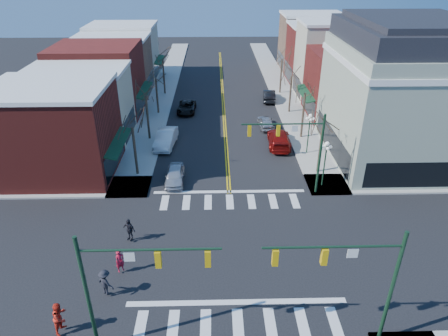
{
  "coord_description": "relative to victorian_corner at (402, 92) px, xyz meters",
  "views": [
    {
      "loc": [
        -1.15,
        -21.53,
        18.19
      ],
      "look_at": [
        -0.47,
        6.93,
        2.8
      ],
      "focal_mm": 32.0,
      "sensor_mm": 36.0,
      "label": 1
    }
  ],
  "objects": [
    {
      "name": "bldg_left_brick_a",
      "position": [
        -32.0,
        -2.75,
        -2.66
      ],
      "size": [
        10.0,
        8.5,
        8.0
      ],
      "primitive_type": "cube",
      "color": "maroon",
      "rests_on": "ground"
    },
    {
      "name": "pedestrian_red_a",
      "position": [
        -23.8,
        -16.41,
        -5.71
      ],
      "size": [
        0.69,
        0.66,
        1.59
      ],
      "primitive_type": "imported",
      "rotation": [
        0.0,
        0.0,
        0.67
      ],
      "color": "red",
      "rests_on": "sidewalk_left"
    },
    {
      "name": "tree_right_b",
      "position": [
        -8.1,
        4.5,
        -4.07
      ],
      "size": [
        0.24,
        0.24,
        5.18
      ],
      "primitive_type": "cylinder",
      "color": "#382B21",
      "rests_on": "ground"
    },
    {
      "name": "bldg_right_brick_a",
      "position": [
        -1.0,
        11.25,
        -2.66
      ],
      "size": [
        10.0,
        8.5,
        8.0
      ],
      "primitive_type": "cube",
      "color": "maroon",
      "rests_on": "ground"
    },
    {
      "name": "tree_right_c",
      "position": [
        -8.1,
        12.5,
        -4.24
      ],
      "size": [
        0.24,
        0.24,
        4.83
      ],
      "primitive_type": "cylinder",
      "color": "#382B21",
      "rests_on": "ground"
    },
    {
      "name": "bldg_right_tan",
      "position": [
        -1.0,
        34.5,
        -2.16
      ],
      "size": [
        10.0,
        8.0,
        9.0
      ],
      "primitive_type": "cube",
      "color": "#856149",
      "rests_on": "ground"
    },
    {
      "name": "car_left_mid",
      "position": [
        -22.9,
        2.81,
        -5.81
      ],
      "size": [
        2.3,
        5.31,
        1.7
      ],
      "primitive_type": "imported",
      "rotation": [
        0.0,
        0.0,
        -0.1
      ],
      "color": "white",
      "rests_on": "ground"
    },
    {
      "name": "tree_right_d",
      "position": [
        -8.1,
        20.5,
        -4.17
      ],
      "size": [
        0.24,
        0.24,
        4.97
      ],
      "primitive_type": "cylinder",
      "color": "#382B21",
      "rests_on": "ground"
    },
    {
      "name": "car_left_far",
      "position": [
        -21.3,
        13.01,
        -6.0
      ],
      "size": [
        2.38,
        4.84,
        1.32
      ],
      "primitive_type": "imported",
      "rotation": [
        0.0,
        0.0,
        -0.04
      ],
      "color": "black",
      "rests_on": "ground"
    },
    {
      "name": "bldg_left_tan",
      "position": [
        -32.0,
        21.25,
        -2.76
      ],
      "size": [
        10.0,
        7.5,
        7.8
      ],
      "primitive_type": "cube",
      "color": "#856149",
      "rests_on": "ground"
    },
    {
      "name": "tree_left_d",
      "position": [
        -24.9,
        20.5,
        -4.21
      ],
      "size": [
        0.24,
        0.24,
        4.9
      ],
      "primitive_type": "cylinder",
      "color": "#382B21",
      "rests_on": "ground"
    },
    {
      "name": "car_right_far",
      "position": [
        -10.1,
        17.27,
        -5.9
      ],
      "size": [
        2.01,
        4.7,
        1.51
      ],
      "primitive_type": "imported",
      "rotation": [
        0.0,
        0.0,
        3.05
      ],
      "color": "black",
      "rests_on": "ground"
    },
    {
      "name": "bldg_left_brick_b",
      "position": [
        -32.0,
        13.0,
        -2.41
      ],
      "size": [
        10.0,
        9.0,
        8.5
      ],
      "primitive_type": "cube",
      "color": "maroon",
      "rests_on": "ground"
    },
    {
      "name": "tree_left_b",
      "position": [
        -24.9,
        4.5,
        -4.14
      ],
      "size": [
        0.24,
        0.24,
        5.04
      ],
      "primitive_type": "cylinder",
      "color": "#382B21",
      "rests_on": "ground"
    },
    {
      "name": "bldg_right_brick_b",
      "position": [
        -1.0,
        26.5,
        -2.41
      ],
      "size": [
        10.0,
        8.0,
        8.5
      ],
      "primitive_type": "cube",
      "color": "maroon",
      "rests_on": "ground"
    },
    {
      "name": "traffic_mast_near_left",
      "position": [
        -22.05,
        -21.9,
        -1.95
      ],
      "size": [
        6.6,
        0.28,
        7.2
      ],
      "color": "#14331E",
      "rests_on": "ground"
    },
    {
      "name": "sidewalk_left",
      "position": [
        -25.25,
        5.5,
        -6.58
      ],
      "size": [
        3.5,
        70.0,
        0.15
      ],
      "primitive_type": "cube",
      "color": "#9E9B93",
      "rests_on": "ground"
    },
    {
      "name": "victorian_corner",
      "position": [
        0.0,
        0.0,
        0.0
      ],
      "size": [
        12.25,
        14.25,
        13.3
      ],
      "color": "#95A08A",
      "rests_on": "ground"
    },
    {
      "name": "tree_left_a",
      "position": [
        -24.9,
        -3.5,
        -4.28
      ],
      "size": [
        0.24,
        0.24,
        4.76
      ],
      "primitive_type": "cylinder",
      "color": "#382B21",
      "rests_on": "ground"
    },
    {
      "name": "pedestrian_dark_a",
      "position": [
        -23.8,
        -13.21,
        -5.65
      ],
      "size": [
        1.09,
        0.86,
        1.72
      ],
      "primitive_type": "imported",
      "rotation": [
        0.0,
        0.0,
        -0.51
      ],
      "color": "black",
      "rests_on": "sidewalk_left"
    },
    {
      "name": "car_left_near",
      "position": [
        -21.3,
        -4.93,
        -5.96
      ],
      "size": [
        1.66,
        4.11,
        1.4
      ],
      "primitive_type": "imported",
      "rotation": [
        0.0,
        0.0,
        0.0
      ],
      "color": "silver",
      "rests_on": "ground"
    },
    {
      "name": "bldg_left_stucco_a",
      "position": [
        -32.0,
        5.0,
        -2.91
      ],
      "size": [
        10.0,
        7.0,
        7.5
      ],
      "primitive_type": "cube",
      "color": "#B8B297",
      "rests_on": "ground"
    },
    {
      "name": "lamppost_midblock",
      "position": [
        -8.3,
        0.5,
        -3.7
      ],
      "size": [
        0.36,
        0.36,
        4.33
      ],
      "color": "#14331E",
      "rests_on": "ground"
    },
    {
      "name": "sidewalk_right",
      "position": [
        -7.75,
        5.5,
        -6.58
      ],
      "size": [
        3.5,
        70.0,
        0.15
      ],
      "primitive_type": "cube",
      "color": "#9E9B93",
      "rests_on": "ground"
    },
    {
      "name": "car_right_mid",
      "position": [
        -11.7,
        7.57,
        -5.97
      ],
      "size": [
        1.79,
        4.09,
        1.37
      ],
      "primitive_type": "imported",
      "rotation": [
        0.0,
        0.0,
        3.18
      ],
      "color": "#ACADB1",
      "rests_on": "ground"
    },
    {
      "name": "traffic_mast_near_right",
      "position": [
        -10.95,
        -21.9,
        -1.95
      ],
      "size": [
        6.6,
        0.28,
        7.2
      ],
      "color": "#14331E",
      "rests_on": "ground"
    },
    {
      "name": "tree_right_a",
      "position": [
        -8.1,
        -3.5,
        -4.35
      ],
      "size": [
        0.24,
        0.24,
        4.62
      ],
      "primitive_type": "cylinder",
      "color": "#382B21",
      "rests_on": "ground"
    },
    {
      "name": "car_right_near",
      "position": [
        -10.88,
        2.51,
        -5.85
      ],
      "size": [
        2.63,
        5.69,
        1.61
      ],
      "primitive_type": "imported",
      "rotation": [
        0.0,
        0.0,
        3.07
      ],
      "color": "maroon",
      "rests_on": "ground"
    },
    {
      "name": "bldg_right_stucco",
      "position": [
        -1.0,
        19.0,
        -1.66
      ],
      "size": [
        10.0,
        7.0,
        10.0
      ],
      "primitive_type": "cube",
      "color": "#B8B297",
      "rests_on": "ground"
    },
    {
      "name": "tree_left_c",
      "position": [
        -24.9,
        12.5,
        -4.38
      ],
      "size": [
        0.24,
        0.24,
        4.55
      ],
      "primitive_type": "cylinder",
      "color": "#382B21",
      "rests_on": "ground"
    },
    {
      "name": "ground",
      "position": [
        -16.5,
        -14.5,
        -6.66
      ],
      "size": [
        160.0,
        160.0,
        0.0
      ],
      "primitive_type": "plane",
      "color": "black",
      "rests_on": "ground"
    },
    {
      "name": "pedestrian_dark_b",
      "position": [
        -24.25,
        -18.35,
        -5.63
      ],
      "size": [
        1.31,
        1.15,
        1.75
      ],
      "primitive_type": "imported",
      "rotation": [
        0.0,
        0.0,
        2.58
      ],
      "color": "black",
      "rests_on": "sidewalk_left"
    },
    {
      "name": "lamppost_corner",
      "position": [
        -8.3,
        -6.0,
        -3.7
      ],
      "size": [
        0.36,
        0.36,
        4.33
      ],
      "color": "#14331E",
      "rests_on": "ground"
    },
    {
      "name": "bldg_left_stucco_b",
      "position": [
        -32.0,
        29.0,
        -2.56
      ],
      "size": [
        10.0,
        8.0,
        8.2
      ],
      "primitive_type": "cube",
      "color": "#B8B297",
      "rests_on": "ground"
    },
    {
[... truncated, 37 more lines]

